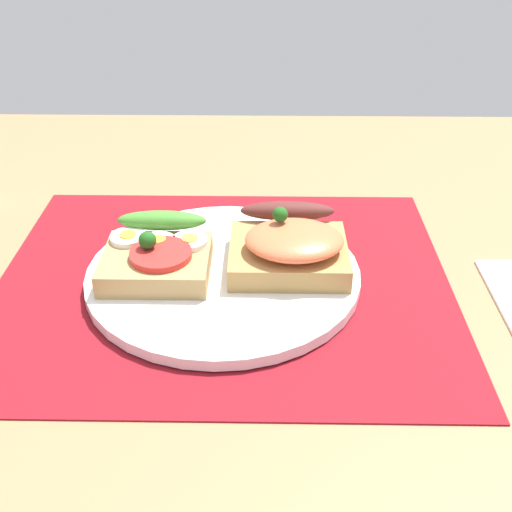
{
  "coord_description": "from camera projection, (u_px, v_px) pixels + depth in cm",
  "views": [
    {
      "loc": [
        3.75,
        -48.22,
        33.11
      ],
      "look_at": [
        3.0,
        0.0,
        2.85
      ],
      "focal_mm": 44.29,
      "sensor_mm": 36.0,
      "label": 1
    }
  ],
  "objects": [
    {
      "name": "plate",
      "position": [
        223.0,
        274.0,
        0.58
      ],
      "size": [
        25.05,
        25.05,
        1.05
      ],
      "primitive_type": "cylinder",
      "color": "white",
      "rests_on": "placemat"
    },
    {
      "name": "sandwich_egg_tomato",
      "position": [
        158.0,
        254.0,
        0.57
      ],
      "size": [
        9.54,
        9.71,
        4.3
      ],
      "color": "tan",
      "rests_on": "plate"
    },
    {
      "name": "placemat",
      "position": [
        224.0,
        280.0,
        0.58
      ],
      "size": [
        41.65,
        34.68,
        0.3
      ],
      "primitive_type": "cube",
      "color": "maroon",
      "rests_on": "ground_plane"
    },
    {
      "name": "ground_plane",
      "position": [
        224.0,
        296.0,
        0.59
      ],
      "size": [
        120.0,
        90.0,
        3.2
      ],
      "primitive_type": "cube",
      "color": "#A2714B"
    },
    {
      "name": "sandwich_salmon",
      "position": [
        290.0,
        244.0,
        0.58
      ],
      "size": [
        10.73,
        10.59,
        5.69
      ],
      "color": "#AD844A",
      "rests_on": "plate"
    }
  ]
}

